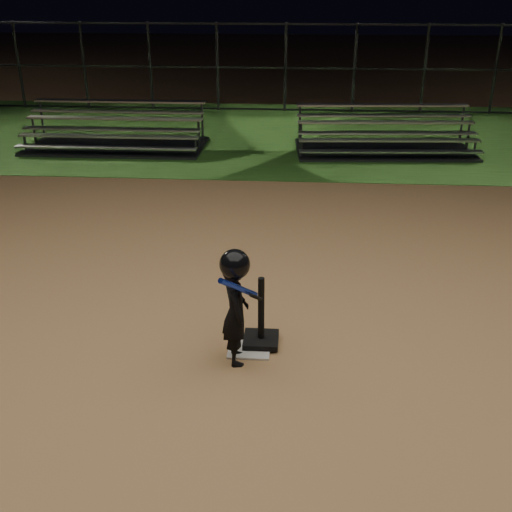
{
  "coord_description": "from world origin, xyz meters",
  "views": [
    {
      "loc": [
        0.48,
        -5.67,
        3.68
      ],
      "look_at": [
        0.0,
        1.0,
        0.65
      ],
      "focal_mm": 43.33,
      "sensor_mm": 36.0,
      "label": 1
    }
  ],
  "objects": [
    {
      "name": "backstop_fence",
      "position": [
        0.0,
        13.0,
        1.25
      ],
      "size": [
        20.08,
        0.08,
        2.5
      ],
      "color": "#38383D",
      "rests_on": "ground"
    },
    {
      "name": "grass_strip",
      "position": [
        0.0,
        10.0,
        0.01
      ],
      "size": [
        60.0,
        8.0,
        0.01
      ],
      "primitive_type": "cube",
      "color": "#26511A",
      "rests_on": "ground"
    },
    {
      "name": "batting_tee",
      "position": [
        0.12,
        0.1,
        0.17
      ],
      "size": [
        0.38,
        0.38,
        0.78
      ],
      "color": "black",
      "rests_on": "home_plate"
    },
    {
      "name": "bleacher_left",
      "position": [
        -3.81,
        8.32,
        0.21
      ],
      "size": [
        4.09,
        1.99,
        1.0
      ],
      "rotation": [
        0.0,
        0.0,
        -0.0
      ],
      "color": "#A2A2A6",
      "rests_on": "ground"
    },
    {
      "name": "ground",
      "position": [
        0.0,
        0.0,
        0.0
      ],
      "size": [
        80.0,
        80.0,
        0.0
      ],
      "primitive_type": "plane",
      "color": "#AC7D4E",
      "rests_on": "ground"
    },
    {
      "name": "child_batter",
      "position": [
        -0.12,
        -0.23,
        0.67
      ],
      "size": [
        0.45,
        0.62,
        1.27
      ],
      "rotation": [
        0.0,
        0.0,
        1.78
      ],
      "color": "black",
      "rests_on": "ground"
    },
    {
      "name": "home_plate",
      "position": [
        0.0,
        0.0,
        0.01
      ],
      "size": [
        0.45,
        0.45,
        0.02
      ],
      "primitive_type": "cube",
      "color": "beige",
      "rests_on": "ground"
    },
    {
      "name": "bleacher_right",
      "position": [
        2.41,
        8.43,
        0.2
      ],
      "size": [
        4.09,
        2.18,
        0.97
      ],
      "rotation": [
        0.0,
        0.0,
        0.06
      ],
      "color": "silver",
      "rests_on": "ground"
    }
  ]
}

